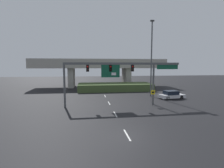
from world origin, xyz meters
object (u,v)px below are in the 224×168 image
at_px(signal_gantry, 119,71).
at_px(speed_limit_sign, 153,95).
at_px(highway_light_pole_near, 151,57).
at_px(parked_sedan_near_right, 171,95).

relative_size(signal_gantry, speed_limit_sign, 7.21).
bearing_deg(signal_gantry, highway_light_pole_near, 42.51).
bearing_deg(parked_sedan_near_right, highway_light_pole_near, 128.85).
height_order(signal_gantry, parked_sedan_near_right, signal_gantry).
bearing_deg(signal_gantry, parked_sedan_near_right, 21.45).
xyz_separation_m(signal_gantry, parked_sedan_near_right, (9.98, 3.92, -4.36)).
bearing_deg(highway_light_pole_near, speed_limit_sign, -108.29).
relative_size(speed_limit_sign, highway_light_pole_near, 0.17).
height_order(signal_gantry, speed_limit_sign, signal_gantry).
height_order(speed_limit_sign, parked_sedan_near_right, speed_limit_sign).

